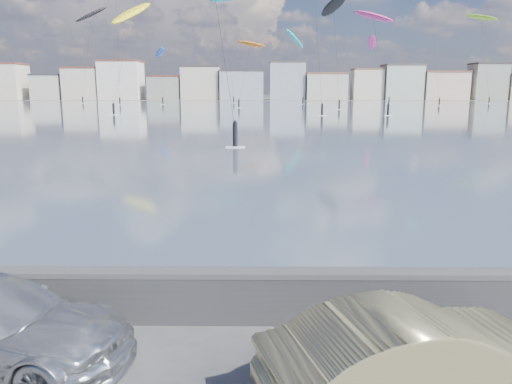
# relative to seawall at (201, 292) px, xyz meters

# --- Properties ---
(bay_water) EXTENTS (500.00, 177.00, 0.00)m
(bay_water) POSITION_rel_seawall_xyz_m (0.00, 88.80, -0.58)
(bay_water) COLOR #3C4D60
(bay_water) RESTS_ON ground
(far_shore_strip) EXTENTS (500.00, 60.00, 0.00)m
(far_shore_strip) POSITION_rel_seawall_xyz_m (0.00, 197.30, -0.57)
(far_shore_strip) COLOR #4C473D
(far_shore_strip) RESTS_ON ground
(seawall) EXTENTS (400.00, 0.36, 1.08)m
(seawall) POSITION_rel_seawall_xyz_m (0.00, 0.00, 0.00)
(seawall) COLOR #28282B
(seawall) RESTS_ON ground
(far_buildings) EXTENTS (240.79, 13.26, 14.60)m
(far_buildings) POSITION_rel_seawall_xyz_m (1.31, 183.30, 5.44)
(far_buildings) COLOR #9EA8B7
(far_buildings) RESTS_ON ground
(car_champagne) EXTENTS (4.46, 2.66, 1.39)m
(car_champagne) POSITION_rel_seawall_xyz_m (3.18, -2.43, 0.11)
(car_champagne) COLOR tan
(car_champagne) RESTS_ON ground
(kitesurfer_0) EXTENTS (8.78, 14.31, 26.56)m
(kitesurfer_0) POSITION_rel_seawall_xyz_m (65.51, 145.05, 23.85)
(kitesurfer_0) COLOR #8CD826
(kitesurfer_0) RESTS_ON ground
(kitesurfer_1) EXTENTS (5.68, 17.36, 20.25)m
(kitesurfer_1) POSITION_rel_seawall_xyz_m (34.68, 148.35, 17.05)
(kitesurfer_1) COLOR #E5338C
(kitesurfer_1) RESTS_ON ground
(kitesurfer_3) EXTENTS (7.14, 11.83, 18.10)m
(kitesurfer_3) POSITION_rel_seawall_xyz_m (19.68, 78.55, 15.29)
(kitesurfer_3) COLOR #E5338C
(kitesurfer_3) RESTS_ON ground
(kitesurfer_5) EXTENTS (6.33, 17.44, 24.48)m
(kitesurfer_5) POSITION_rel_seawall_xyz_m (17.09, 107.43, 21.38)
(kitesurfer_5) COLOR black
(kitesurfer_5) RESTS_ON ground
(kitesurfer_7) EXTENTS (8.01, 19.83, 22.29)m
(kitesurfer_7) POSITION_rel_seawall_xyz_m (11.08, 146.67, 18.18)
(kitesurfer_7) COLOR #19BFBF
(kitesurfer_7) RESTS_ON ground
(kitesurfer_9) EXTENTS (8.88, 14.17, 16.06)m
(kitesurfer_9) POSITION_rel_seawall_xyz_m (-1.38, 113.19, 13.80)
(kitesurfer_9) COLOR orange
(kitesurfer_9) RESTS_ON ground
(kitesurfer_10) EXTENTS (9.85, 9.08, 30.90)m
(kitesurfer_10) POSITION_rel_seawall_xyz_m (-10.05, 147.68, 29.21)
(kitesurfer_10) COLOR #19BFBF
(kitesurfer_10) RESTS_ON ground
(kitesurfer_11) EXTENTS (6.60, 19.94, 16.72)m
(kitesurfer_11) POSITION_rel_seawall_xyz_m (-28.93, 144.63, 14.03)
(kitesurfer_11) COLOR blue
(kitesurfer_11) RESTS_ON ground
(kitesurfer_12) EXTENTS (7.57, 16.25, 20.29)m
(kitesurfer_12) POSITION_rel_seawall_xyz_m (-21.97, 84.20, 16.67)
(kitesurfer_12) COLOR yellow
(kitesurfer_12) RESTS_ON ground
(kitesurfer_18) EXTENTS (10.09, 12.94, 29.02)m
(kitesurfer_18) POSITION_rel_seawall_xyz_m (-49.88, 148.14, 25.28)
(kitesurfer_18) COLOR black
(kitesurfer_18) RESTS_ON ground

